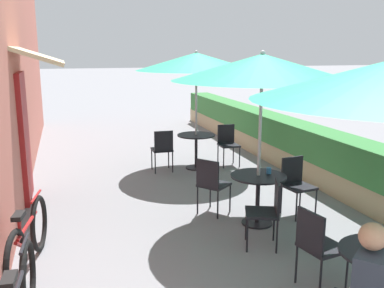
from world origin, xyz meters
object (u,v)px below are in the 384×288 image
object	(u,v)px
cafe_chair_near_left	(317,243)
cafe_chair_far_left	(163,147)
cafe_chair_mid_right	(296,181)
cafe_chair_mid_back	(211,182)
bicycle_second	(28,240)
patio_umbrella_mid	(262,67)
coffee_cup_mid	(269,171)
patio_table_far	(196,144)
patio_umbrella_far	(196,62)
cafe_chair_mid_left	(268,208)
patio_table_mid	(258,188)
cafe_chair_far_right	(228,142)
patio_table_near	(383,272)

from	to	relation	value
cafe_chair_near_left	cafe_chair_far_left	size ratio (longest dim) A/B	1.00
cafe_chair_mid_right	cafe_chair_mid_back	bearing A→B (deg)	-24.04
bicycle_second	patio_umbrella_mid	bearing A→B (deg)	18.68
coffee_cup_mid	patio_table_far	xyz separation A→B (m)	(-0.13, 3.04, -0.24)
cafe_chair_far_left	patio_umbrella_mid	bearing A→B (deg)	-76.43
coffee_cup_mid	patio_umbrella_far	distance (m)	3.37
patio_umbrella_mid	cafe_chair_mid_left	distance (m)	1.85
cafe_chair_near_left	patio_table_mid	bearing A→B (deg)	164.60
patio_umbrella_far	cafe_chair_far_right	world-z (taller)	patio_umbrella_far
cafe_chair_far_left	bicycle_second	world-z (taller)	cafe_chair_far_left
cafe_chair_near_left	patio_umbrella_far	size ratio (longest dim) A/B	0.36
cafe_chair_far_right	bicycle_second	xyz separation A→B (m)	(-3.81, -3.62, -0.15)
patio_umbrella_mid	patio_table_mid	bearing A→B (deg)	97.13
patio_table_mid	bicycle_second	xyz separation A→B (m)	(-3.03, -0.47, -0.17)
patio_table_far	patio_umbrella_far	xyz separation A→B (m)	(-0.00, 0.00, 1.69)
cafe_chair_far_left	cafe_chair_far_right	world-z (taller)	same
patio_umbrella_mid	cafe_chair_far_right	bearing A→B (deg)	76.21
cafe_chair_far_left	cafe_chair_mid_right	bearing A→B (deg)	-62.95
cafe_chair_near_left	patio_table_far	world-z (taller)	cafe_chair_near_left
cafe_chair_mid_back	bicycle_second	xyz separation A→B (m)	(-2.52, -1.00, -0.15)
patio_umbrella_far	coffee_cup_mid	bearing A→B (deg)	-87.47
patio_umbrella_mid	coffee_cup_mid	world-z (taller)	patio_umbrella_mid
cafe_chair_far_left	bicycle_second	bearing A→B (deg)	-123.33
patio_table_far	cafe_chair_far_right	world-z (taller)	cafe_chair_far_right
cafe_chair_mid_left	coffee_cup_mid	xyz separation A→B (m)	(0.37, 0.74, 0.25)
patio_umbrella_mid	bicycle_second	distance (m)	3.59
patio_table_near	cafe_chair_far_left	bearing A→B (deg)	97.70
cafe_chair_near_left	patio_umbrella_mid	bearing A→B (deg)	164.60
cafe_chair_mid_back	cafe_chair_far_right	distance (m)	2.92
cafe_chair_mid_back	cafe_chair_far_right	xyz separation A→B (m)	(1.29, 2.62, 0.00)
cafe_chair_mid_right	patio_umbrella_mid	bearing A→B (deg)	5.96
patio_table_near	patio_umbrella_far	size ratio (longest dim) A/B	0.32
cafe_chair_mid_left	cafe_chair_far_right	distance (m)	3.98
cafe_chair_near_left	cafe_chair_far_left	world-z (taller)	same
patio_table_near	patio_umbrella_mid	size ratio (longest dim) A/B	0.32
cafe_chair_near_left	patio_umbrella_mid	distance (m)	2.44
cafe_chair_mid_left	cafe_chair_mid_back	distance (m)	1.28
patio_table_near	cafe_chair_near_left	distance (m)	0.74
patio_umbrella_mid	bicycle_second	xyz separation A→B (m)	(-3.03, -0.47, -1.86)
cafe_chair_far_left	cafe_chair_mid_left	bearing A→B (deg)	-81.84
cafe_chair_mid_back	coffee_cup_mid	distance (m)	0.88
cafe_chair_mid_right	bicycle_second	world-z (taller)	cafe_chair_mid_right
cafe_chair_mid_back	patio_table_far	bearing A→B (deg)	129.40
cafe_chair_mid_left	cafe_chair_mid_back	bearing A→B (deg)	35.96
patio_table_mid	patio_umbrella_mid	world-z (taller)	patio_umbrella_mid
patio_table_far	patio_table_near	bearing A→B (deg)	-89.94
patio_table_mid	patio_table_far	size ratio (longest dim) A/B	1.00
cafe_chair_mid_right	bicycle_second	distance (m)	3.81
patio_table_far	bicycle_second	world-z (taller)	bicycle_second
cafe_chair_mid_right	cafe_chair_far_left	size ratio (longest dim) A/B	1.00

